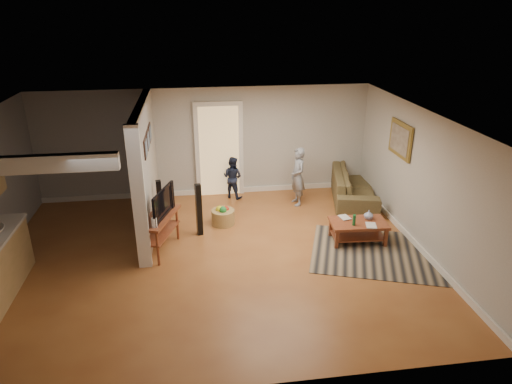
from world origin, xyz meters
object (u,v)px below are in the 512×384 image
speaker_left (199,210)px  toy_basket (223,216)px  coffee_table (359,226)px  sofa (352,199)px  toddler (233,197)px  tv_console (160,219)px  child (297,204)px  speaker_right (160,204)px

speaker_left → toy_basket: (0.48, 0.39, -0.35)m
speaker_left → toy_basket: bearing=25.2°
coffee_table → sofa: bearing=73.6°
coffee_table → toddler: (-2.16, 2.45, -0.32)m
toy_basket → tv_console: bearing=-141.5°
coffee_table → toddler: 3.28m
tv_console → toy_basket: 1.58m
tv_console → toddler: (1.51, 2.31, -0.64)m
speaker_left → tv_console: bearing=-155.7°
tv_console → child: tv_console is taller
toy_basket → sofa: bearing=15.8°
sofa → child: (-1.34, -0.09, 0.00)m
child → speaker_right: bearing=-84.8°
toddler → tv_console: bearing=90.8°
sofa → speaker_left: (-3.54, -1.26, 0.53)m
coffee_table → speaker_right: bearing=162.9°
child → coffee_table: bearing=14.1°
speaker_left → child: (2.20, 1.17, -0.53)m
speaker_left → toy_basket: size_ratio=2.24×
tv_console → toddler: bearing=75.8°
sofa → child: child is taller
coffee_table → child: child is taller
speaker_left → child: speaker_left is taller
speaker_left → toddler: 2.01m
speaker_right → sofa: bearing=1.2°
sofa → speaker_right: size_ratio=2.31×
sofa → tv_console: 4.65m
tv_console → toddler: 2.83m
coffee_table → tv_console: tv_console is taller
tv_console → toddler: tv_console is taller
child → toddler: child is taller
speaker_right → speaker_left: bearing=-40.4°
tv_console → speaker_left: bearing=57.2°
sofa → toddler: bearing=92.9°
sofa → toy_basket: bearing=119.1°
coffee_table → toy_basket: size_ratio=2.30×
speaker_right → coffee_table: bearing=-26.4°
speaker_right → toddler: 2.10m
speaker_right → tv_console: bearing=-96.0°
child → toddler: (-1.39, 0.59, 0.00)m
toddler → toy_basket: bearing=110.5°
speaker_right → child: speaker_right is taller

